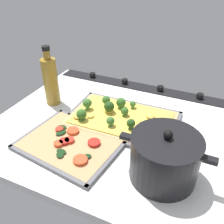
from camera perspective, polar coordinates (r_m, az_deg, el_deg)
name	(u,v)px	position (r cm, az deg, el deg)	size (l,w,h in cm)	color
ground_plane	(114,128)	(90.39, 0.49, -3.82)	(86.23, 71.13, 3.00)	white
stove_control_panel	(142,87)	(114.94, 6.99, 5.88)	(82.78, 7.00, 2.60)	black
baking_tray_front	(122,120)	(91.37, 2.31, -1.94)	(40.79, 27.13, 1.30)	slate
broccoli_pizza	(119,116)	(90.85, 1.53, -0.99)	(38.34, 24.68, 5.95)	tan
baking_tray_back	(71,143)	(82.04, -9.42, -7.20)	(34.43, 29.00, 1.30)	slate
veggie_pizza_back	(71,142)	(81.42, -9.43, -6.91)	(31.74, 26.30, 1.90)	tan
cooking_pot	(164,158)	(68.15, 12.12, -10.42)	(25.62, 18.79, 15.89)	black
oil_bottle	(51,80)	(100.89, -14.11, 7.14)	(5.87, 5.87, 24.14)	olive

